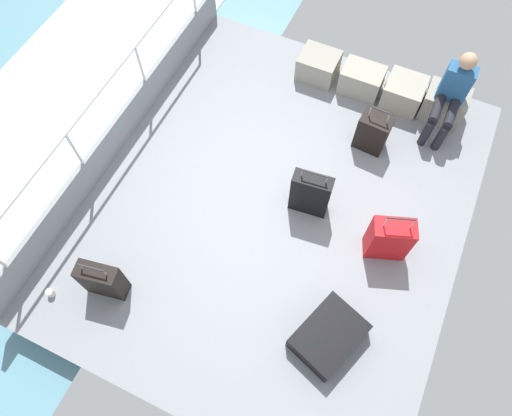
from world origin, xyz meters
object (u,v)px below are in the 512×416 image
Objects in this scene: cargo_crate_0 at (318,66)px; paper_cup at (50,293)px; cargo_crate_2 at (403,93)px; cargo_crate_3 at (444,104)px; suitcase_2 at (329,336)px; suitcase_4 at (310,194)px; suitcase_0 at (389,239)px; suitcase_3 at (373,132)px; cargo_crate_1 at (361,80)px; passenger_seated at (452,94)px; suitcase_1 at (103,280)px.

paper_cup is at bearing -109.61° from cargo_crate_0.
cargo_crate_2 is 5.00m from paper_cup.
cargo_crate_3 reaches higher than suitcase_2.
paper_cup is at bearing -134.65° from suitcase_4.
paper_cup is at bearing -147.16° from suitcase_0.
suitcase_0 reaches higher than suitcase_4.
suitcase_0 is at bearing -52.70° from cargo_crate_0.
suitcase_0 reaches higher than cargo_crate_0.
cargo_crate_0 is 1.34m from suitcase_3.
suitcase_0 is at bearing 32.84° from paper_cup.
cargo_crate_1 is 0.52× the size of passenger_seated.
suitcase_1 is at bearing -125.99° from passenger_seated.
suitcase_1 is at bearing -123.33° from suitcase_3.
paper_cup is (-3.24, -4.04, -0.54)m from passenger_seated.
cargo_crate_1 reaches higher than suitcase_2.
suitcase_3 is 7.03× the size of paper_cup.
cargo_crate_3 is 0.85× the size of suitcase_1.
suitcase_3 is (-0.17, -0.85, 0.07)m from cargo_crate_2.
cargo_crate_2 is at bearing 60.87° from suitcase_1.
suitcase_0 reaches higher than suitcase_3.
cargo_crate_3 is (0.54, 0.03, 0.02)m from cargo_crate_2.
passenger_seated is at bearing 51.31° from paper_cup.
suitcase_0 is 3.11m from suitcase_1.
suitcase_4 is at bearing 171.18° from suitcase_0.
suitcase_4 reaches higher than cargo_crate_1.
suitcase_3 is (1.04, -0.84, 0.08)m from cargo_crate_0.
paper_cup is at bearing -122.71° from cargo_crate_2.
suitcase_4 is at bearing -117.87° from cargo_crate_3.
paper_cup is at bearing -127.02° from suitcase_3.
cargo_crate_1 is 0.87× the size of suitcase_1.
cargo_crate_2 is at bearing 74.95° from suitcase_4.
cargo_crate_0 is at bearing 175.08° from passenger_seated.
suitcase_0 reaches higher than cargo_crate_3.
cargo_crate_1 is at bearing 67.75° from suitcase_1.
suitcase_2 is at bearing -100.32° from suitcase_0.
cargo_crate_0 reaches higher than suitcase_2.
cargo_crate_3 is 2.32m from suitcase_4.
suitcase_1 is (-2.70, -3.90, 0.07)m from cargo_crate_3.
suitcase_1 is (-2.16, -3.88, 0.08)m from cargo_crate_2.
cargo_crate_3 is at bearing 51.00° from suitcase_3.
suitcase_2 is 1.58m from suitcase_4.
cargo_crate_2 reaches higher than paper_cup.
cargo_crate_0 is at bearing 76.12° from suitcase_1.
suitcase_3 is at bearing -129.00° from cargo_crate_3.
suitcase_2 is at bearing 15.62° from paper_cup.
passenger_seated is 4.61m from suitcase_1.
suitcase_1 is (-1.58, -3.87, 0.09)m from cargo_crate_1.
suitcase_2 is at bearing -86.24° from cargo_crate_2.
cargo_crate_1 is 1.10× the size of cargo_crate_2.
cargo_crate_0 is 5.55× the size of paper_cup.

